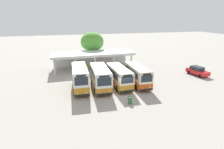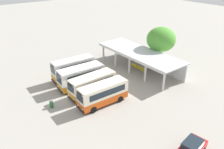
{
  "view_description": "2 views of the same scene",
  "coord_description": "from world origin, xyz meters",
  "px_view_note": "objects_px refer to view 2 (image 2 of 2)",
  "views": [
    {
      "loc": [
        -7.69,
        -22.47,
        10.55
      ],
      "look_at": [
        0.0,
        5.36,
        1.22
      ],
      "focal_mm": 28.92,
      "sensor_mm": 36.0,
      "label": 1
    },
    {
      "loc": [
        25.05,
        -12.17,
        17.44
      ],
      "look_at": [
        1.14,
        6.09,
        2.56
      ],
      "focal_mm": 36.47,
      "sensor_mm": 36.0,
      "label": 2
    }
  ],
  "objects_px": {
    "waiting_chair_middle_seat": "(137,67)",
    "waiting_chair_far_end_seat": "(144,71)",
    "city_bus_nearest_orange": "(73,68)",
    "waiting_chair_end_by_column": "(132,65)",
    "waiting_chair_fifth_seat": "(141,69)",
    "city_bus_middle_cream": "(92,84)",
    "city_bus_second_in_row": "(81,76)",
    "waiting_chair_fourth_seat": "(139,68)",
    "city_bus_fourth_amber": "(103,93)",
    "litter_bin_apron": "(51,104)",
    "parked_car_flank": "(191,148)",
    "waiting_chair_second_from_end": "(134,66)"
  },
  "relations": [
    {
      "from": "litter_bin_apron",
      "to": "parked_car_flank",
      "type": "bearing_deg",
      "value": 24.92
    },
    {
      "from": "city_bus_middle_cream",
      "to": "waiting_chair_end_by_column",
      "type": "distance_m",
      "value": 11.58
    },
    {
      "from": "city_bus_second_in_row",
      "to": "parked_car_flank",
      "type": "xyz_separation_m",
      "value": [
        18.86,
        1.49,
        -0.99
      ]
    },
    {
      "from": "city_bus_second_in_row",
      "to": "waiting_chair_middle_seat",
      "type": "bearing_deg",
      "value": 86.5
    },
    {
      "from": "waiting_chair_far_end_seat",
      "to": "litter_bin_apron",
      "type": "xyz_separation_m",
      "value": [
        -0.02,
        -17.14,
        -0.07
      ]
    },
    {
      "from": "waiting_chair_second_from_end",
      "to": "waiting_chair_middle_seat",
      "type": "height_order",
      "value": "same"
    },
    {
      "from": "waiting_chair_end_by_column",
      "to": "waiting_chair_second_from_end",
      "type": "bearing_deg",
      "value": -0.47
    },
    {
      "from": "waiting_chair_fourth_seat",
      "to": "litter_bin_apron",
      "type": "height_order",
      "value": "litter_bin_apron"
    },
    {
      "from": "waiting_chair_second_from_end",
      "to": "parked_car_flank",
      "type": "bearing_deg",
      "value": -27.04
    },
    {
      "from": "city_bus_nearest_orange",
      "to": "waiting_chair_fourth_seat",
      "type": "distance_m",
      "value": 11.7
    },
    {
      "from": "city_bus_middle_cream",
      "to": "waiting_chair_fourth_seat",
      "type": "bearing_deg",
      "value": 98.8
    },
    {
      "from": "parked_car_flank",
      "to": "waiting_chair_far_end_seat",
      "type": "xyz_separation_m",
      "value": [
        -16.31,
        9.55,
        -0.3
      ]
    },
    {
      "from": "city_bus_middle_cream",
      "to": "city_bus_fourth_amber",
      "type": "xyz_separation_m",
      "value": [
        3.01,
        -0.27,
        0.02
      ]
    },
    {
      "from": "waiting_chair_middle_seat",
      "to": "waiting_chair_fifth_seat",
      "type": "distance_m",
      "value": 1.24
    },
    {
      "from": "waiting_chair_end_by_column",
      "to": "waiting_chair_far_end_seat",
      "type": "distance_m",
      "value": 3.1
    },
    {
      "from": "waiting_chair_end_by_column",
      "to": "parked_car_flank",
      "type": "bearing_deg",
      "value": -26.31
    },
    {
      "from": "waiting_chair_fifth_seat",
      "to": "parked_car_flank",
      "type": "bearing_deg",
      "value": -29.47
    },
    {
      "from": "waiting_chair_fourth_seat",
      "to": "waiting_chair_fifth_seat",
      "type": "distance_m",
      "value": 0.63
    },
    {
      "from": "city_bus_nearest_orange",
      "to": "waiting_chair_end_by_column",
      "type": "bearing_deg",
      "value": 77.14
    },
    {
      "from": "city_bus_second_in_row",
      "to": "city_bus_fourth_amber",
      "type": "relative_size",
      "value": 1.02
    },
    {
      "from": "waiting_chair_end_by_column",
      "to": "waiting_chair_far_end_seat",
      "type": "relative_size",
      "value": 1.0
    },
    {
      "from": "waiting_chair_fifth_seat",
      "to": "city_bus_middle_cream",
      "type": "bearing_deg",
      "value": -84.34
    },
    {
      "from": "city_bus_middle_cream",
      "to": "waiting_chair_second_from_end",
      "type": "xyz_separation_m",
      "value": [
        -2.94,
        10.95,
        -1.16
      ]
    },
    {
      "from": "city_bus_second_in_row",
      "to": "waiting_chair_far_end_seat",
      "type": "relative_size",
      "value": 8.49
    },
    {
      "from": "parked_car_flank",
      "to": "waiting_chair_second_from_end",
      "type": "height_order",
      "value": "parked_car_flank"
    },
    {
      "from": "city_bus_nearest_orange",
      "to": "city_bus_second_in_row",
      "type": "relative_size",
      "value": 0.98
    },
    {
      "from": "waiting_chair_far_end_seat",
      "to": "waiting_chair_end_by_column",
      "type": "bearing_deg",
      "value": 179.03
    },
    {
      "from": "city_bus_nearest_orange",
      "to": "waiting_chair_end_by_column",
      "type": "xyz_separation_m",
      "value": [
        2.45,
        10.73,
        -1.4
      ]
    },
    {
      "from": "waiting_chair_second_from_end",
      "to": "waiting_chair_fifth_seat",
      "type": "xyz_separation_m",
      "value": [
        1.86,
        -0.02,
        0.0
      ]
    },
    {
      "from": "waiting_chair_fifth_seat",
      "to": "city_bus_fourth_amber",
      "type": "bearing_deg",
      "value": -69.94
    },
    {
      "from": "city_bus_fourth_amber",
      "to": "waiting_chair_fifth_seat",
      "type": "height_order",
      "value": "city_bus_fourth_amber"
    },
    {
      "from": "city_bus_nearest_orange",
      "to": "city_bus_fourth_amber",
      "type": "height_order",
      "value": "city_bus_nearest_orange"
    },
    {
      "from": "waiting_chair_second_from_end",
      "to": "city_bus_fourth_amber",
      "type": "bearing_deg",
      "value": -62.07
    },
    {
      "from": "parked_car_flank",
      "to": "waiting_chair_fourth_seat",
      "type": "xyz_separation_m",
      "value": [
        -17.55,
        9.65,
        -0.3
      ]
    },
    {
      "from": "waiting_chair_second_from_end",
      "to": "waiting_chair_middle_seat",
      "type": "relative_size",
      "value": 1.0
    },
    {
      "from": "city_bus_nearest_orange",
      "to": "waiting_chair_end_by_column",
      "type": "distance_m",
      "value": 11.1
    },
    {
      "from": "city_bus_second_in_row",
      "to": "waiting_chair_second_from_end",
      "type": "relative_size",
      "value": 8.49
    },
    {
      "from": "parked_car_flank",
      "to": "waiting_chair_far_end_seat",
      "type": "bearing_deg",
      "value": 149.66
    },
    {
      "from": "litter_bin_apron",
      "to": "waiting_chair_end_by_column",
      "type": "bearing_deg",
      "value": 100.15
    },
    {
      "from": "waiting_chair_middle_seat",
      "to": "waiting_chair_far_end_seat",
      "type": "xyz_separation_m",
      "value": [
        1.86,
        -0.12,
        0.0
      ]
    },
    {
      "from": "waiting_chair_second_from_end",
      "to": "waiting_chair_fourth_seat",
      "type": "xyz_separation_m",
      "value": [
        1.24,
        0.06,
        0.0
      ]
    },
    {
      "from": "city_bus_nearest_orange",
      "to": "city_bus_second_in_row",
      "type": "height_order",
      "value": "city_bus_nearest_orange"
    },
    {
      "from": "waiting_chair_fifth_seat",
      "to": "litter_bin_apron",
      "type": "height_order",
      "value": "litter_bin_apron"
    },
    {
      "from": "litter_bin_apron",
      "to": "waiting_chair_fourth_seat",
      "type": "bearing_deg",
      "value": 94.04
    },
    {
      "from": "city_bus_middle_cream",
      "to": "parked_car_flank",
      "type": "distance_m",
      "value": 15.93
    },
    {
      "from": "city_bus_fourth_amber",
      "to": "waiting_chair_far_end_seat",
      "type": "relative_size",
      "value": 8.35
    },
    {
      "from": "city_bus_nearest_orange",
      "to": "waiting_chair_end_by_column",
      "type": "relative_size",
      "value": 8.33
    },
    {
      "from": "city_bus_middle_cream",
      "to": "parked_car_flank",
      "type": "relative_size",
      "value": 1.67
    },
    {
      "from": "city_bus_nearest_orange",
      "to": "city_bus_second_in_row",
      "type": "bearing_deg",
      "value": -6.79
    },
    {
      "from": "city_bus_second_in_row",
      "to": "waiting_chair_far_end_seat",
      "type": "bearing_deg",
      "value": 77.02
    }
  ]
}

